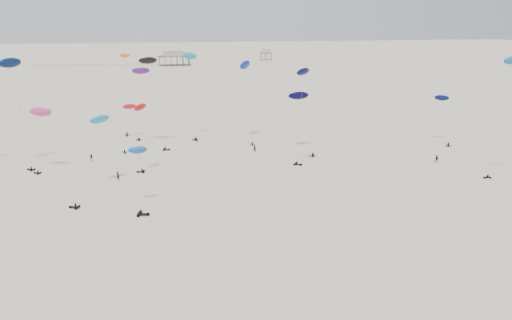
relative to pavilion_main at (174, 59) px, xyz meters
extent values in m
plane|color=beige|center=(10.00, -150.00, -4.22)|extent=(900.00, 900.00, 0.00)
cube|color=brown|center=(0.00, 0.00, 1.93)|extent=(21.00, 13.00, 0.30)
cube|color=silver|center=(0.00, 0.00, 3.68)|extent=(14.00, 8.40, 3.20)
cube|color=#B2B2AD|center=(0.00, 0.00, 5.43)|extent=(15.00, 9.00, 0.30)
cube|color=brown|center=(70.00, 30.00, 0.93)|extent=(9.00, 7.00, 0.30)
cube|color=silver|center=(70.00, 30.00, 2.28)|extent=(5.60, 4.20, 2.40)
cube|color=#B2B2AD|center=(70.00, 30.00, 3.63)|extent=(6.00, 4.50, 0.30)
cube|color=black|center=(-52.00, 0.00, -2.77)|extent=(80.00, 0.10, 0.10)
cylinder|color=gray|center=(1.02, -213.00, 6.94)|extent=(0.03, 0.03, 22.16)
ellipsoid|color=#1996BF|center=(0.79, -209.28, 18.20)|extent=(4.54, 4.03, 2.21)
cylinder|color=gray|center=(66.91, -230.99, 1.67)|extent=(0.03, 0.03, 12.61)
ellipsoid|color=#051247|center=(67.43, -227.34, 7.47)|extent=(4.01, 3.56, 1.93)
cylinder|color=gray|center=(62.36, -258.85, 7.85)|extent=(0.03, 0.03, 23.66)
ellipsoid|color=#176FAF|center=(64.67, -257.07, 20.03)|extent=(4.04, 1.62, 1.93)
cylinder|color=gray|center=(-17.61, -202.94, 6.86)|extent=(0.03, 0.03, 22.74)
ellipsoid|color=orange|center=(-17.51, -198.15, 17.72)|extent=(3.21, 1.72, 1.49)
cylinder|color=gray|center=(-14.73, -220.94, 5.26)|extent=(0.03, 0.03, 21.64)
ellipsoid|color=#611888|center=(-12.41, -215.18, 14.96)|extent=(4.78, 2.42, 2.31)
cylinder|color=gray|center=(-15.35, -210.71, 0.00)|extent=(0.03, 0.03, 9.59)
ellipsoid|color=red|center=(-16.52, -207.79, 4.31)|extent=(3.96, 1.97, 1.91)
cylinder|color=gray|center=(23.56, -243.24, 6.29)|extent=(0.03, 0.03, 19.79)
ellipsoid|color=#050946|center=(24.23, -242.14, 16.90)|extent=(4.69, 4.37, 2.19)
cylinder|color=gray|center=(-11.38, -265.13, 0.81)|extent=(0.03, 0.03, 11.18)
ellipsoid|color=blue|center=(-11.65, -261.49, 5.67)|extent=(3.50, 1.34, 1.65)
cylinder|color=gray|center=(-34.06, -238.13, 2.02)|extent=(0.03, 0.03, 12.41)
ellipsoid|color=#EF3896|center=(-33.59, -235.58, 8.59)|extent=(5.41, 3.07, 2.45)
cylinder|color=gray|center=(-12.04, -242.70, 2.83)|extent=(0.03, 0.03, 12.96)
ellipsoid|color=red|center=(-11.76, -241.67, 9.94)|extent=(3.72, 4.31, 2.01)
cylinder|color=gray|center=(-21.34, -255.84, 2.30)|extent=(0.03, 0.03, 19.13)
ellipsoid|color=#1B8ED1|center=(-19.50, -248.47, 8.93)|extent=(4.73, 4.50, 2.26)
cylinder|color=gray|center=(-8.61, -221.24, 6.66)|extent=(0.03, 0.03, 22.53)
ellipsoid|color=black|center=(-10.36, -216.80, 17.73)|extent=(5.18, 3.20, 2.38)
cylinder|color=gray|center=(15.61, -219.50, 5.68)|extent=(0.03, 0.03, 20.83)
ellipsoid|color=#0D24AA|center=(15.44, -214.71, 15.97)|extent=(5.14, 6.24, 2.93)
cylinder|color=gray|center=(27.82, -232.83, 2.39)|extent=(0.03, 0.03, 15.42)
ellipsoid|color=#040436|center=(27.16, -227.93, 9.28)|extent=(5.46, 2.53, 2.69)
cylinder|color=gray|center=(-38.41, -233.74, 7.13)|extent=(0.03, 0.03, 23.19)
ellipsoid|color=#051C48|center=(-40.26, -229.65, 18.76)|extent=(5.23, 4.85, 2.58)
imported|color=black|center=(-16.85, -248.04, -4.22)|extent=(0.94, 0.97, 2.22)
imported|color=black|center=(55.65, -247.89, -4.22)|extent=(1.17, 0.89, 2.13)
imported|color=black|center=(-24.37, -231.99, -4.22)|extent=(1.23, 0.78, 1.96)
imported|color=black|center=(15.19, -231.08, -4.22)|extent=(0.75, 0.52, 2.06)
camera|label=1|loc=(-5.91, -350.76, 29.10)|focal=35.00mm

